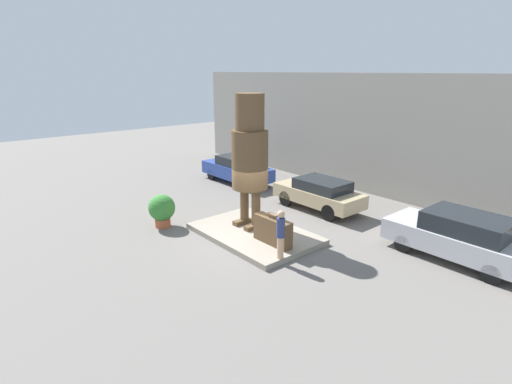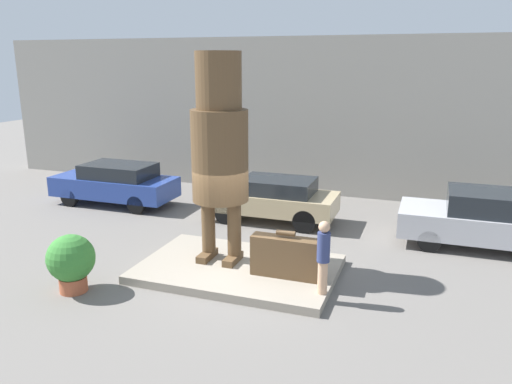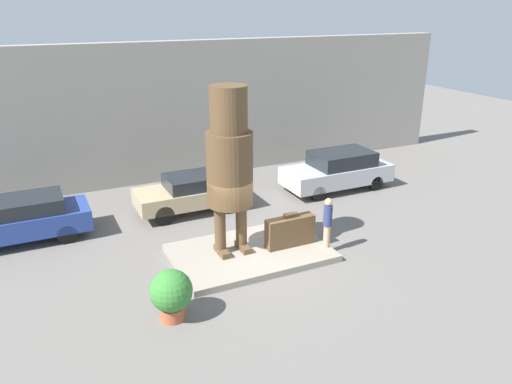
% 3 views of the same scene
% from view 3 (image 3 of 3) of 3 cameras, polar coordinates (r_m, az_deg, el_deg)
% --- Properties ---
extents(ground_plane, '(60.00, 60.00, 0.00)m').
position_cam_3_polar(ground_plane, '(15.62, -0.65, -7.29)').
color(ground_plane, slate).
extents(pedestal, '(4.73, 3.09, 0.20)m').
position_cam_3_polar(pedestal, '(15.58, -0.65, -6.96)').
color(pedestal, gray).
rests_on(pedestal, ground_plane).
extents(building_backdrop, '(28.00, 0.60, 5.91)m').
position_cam_3_polar(building_backdrop, '(22.00, -9.83, 8.95)').
color(building_backdrop, gray).
rests_on(building_backdrop, ground_plane).
extents(statue_figure, '(1.37, 1.37, 5.05)m').
position_cam_3_polar(statue_figure, '(14.42, -3.05, 3.83)').
color(statue_figure, brown).
rests_on(statue_figure, pedestal).
extents(giant_suitcase, '(1.59, 0.40, 1.11)m').
position_cam_3_polar(giant_suitcase, '(15.65, 3.90, -4.50)').
color(giant_suitcase, brown).
rests_on(giant_suitcase, pedestal).
extents(tourist, '(0.28, 0.28, 1.62)m').
position_cam_3_polar(tourist, '(15.51, 8.19, -3.25)').
color(tourist, tan).
rests_on(tourist, pedestal).
extents(parked_car_blue, '(4.44, 1.73, 1.50)m').
position_cam_3_polar(parked_car_blue, '(17.92, -25.42, -2.81)').
color(parked_car_blue, '#284293').
rests_on(parked_car_blue, ground_plane).
extents(parked_car_tan, '(4.13, 1.71, 1.42)m').
position_cam_3_polar(parked_car_tan, '(18.71, -7.21, 0.04)').
color(parked_car_tan, tan).
rests_on(parked_car_tan, ground_plane).
extents(parked_car_silver, '(4.56, 1.89, 1.60)m').
position_cam_3_polar(parked_car_silver, '(21.14, 9.36, 2.53)').
color(parked_car_silver, '#B7B7BC').
rests_on(parked_car_silver, ground_plane).
extents(planter_pot, '(1.06, 1.06, 1.33)m').
position_cam_3_polar(planter_pot, '(12.57, -9.66, -11.30)').
color(planter_pot, '#AD5638').
rests_on(planter_pot, ground_plane).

